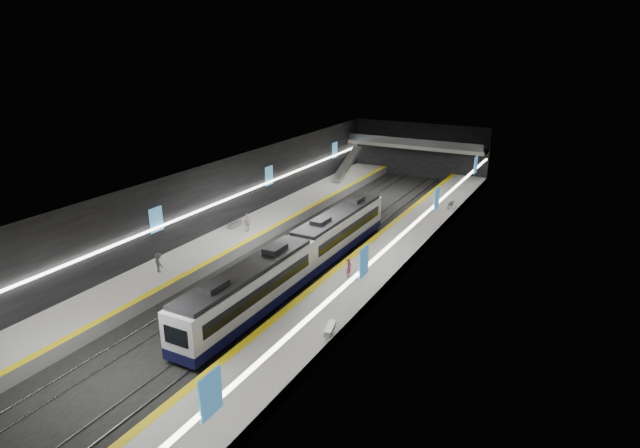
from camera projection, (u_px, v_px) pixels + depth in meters
The scene contains 24 objects.
ground at pixel (300, 257), 50.55m from camera, with size 70.00×70.00×0.00m, color black.
ceiling at pixel (299, 174), 47.92m from camera, with size 20.00×70.00×0.04m, color beige.
wall_left at pixel (214, 202), 53.68m from camera, with size 0.04×70.00×8.00m, color black.
wall_right at pixel (403, 234), 44.78m from camera, with size 0.04×70.00×8.00m, color black.
wall_back at pixel (419, 150), 78.39m from camera, with size 20.00×0.04×8.00m, color black.
platform_left at pixel (236, 238), 53.72m from camera, with size 5.00×70.00×1.00m, color slate.
tile_surface_left at pixel (236, 234), 53.55m from camera, with size 5.00×70.00×0.02m, color #A7A7A2.
tactile_strip_left at pixel (254, 237), 52.57m from camera, with size 0.60×70.00×0.02m, color yellow.
platform_right at pixel (374, 267), 47.05m from camera, with size 5.00×70.00×1.00m, color slate.
tile_surface_right at pixel (374, 261), 46.88m from camera, with size 5.00×70.00×0.02m, color #A7A7A2.
tactile_strip_right at pixel (351, 257), 47.85m from camera, with size 0.60×70.00×0.02m, color yellow.
rails at pixel (300, 256), 50.53m from camera, with size 6.52×70.00×0.12m.
train at pixel (300, 255), 45.08m from camera, with size 2.69×30.04×3.60m.
ad_posters at pixel (305, 208), 49.90m from camera, with size 19.94×53.50×2.20m.
cove_light_left at pixel (216, 204), 53.66m from camera, with size 0.25×68.60×0.12m, color white.
cove_light_right at pixel (400, 236), 44.94m from camera, with size 0.25×68.60×0.12m, color white.
mezzanine_bridge at pixel (415, 146), 76.33m from camera, with size 20.00×3.00×1.50m.
escalator at pixel (347, 164), 74.59m from camera, with size 1.20×8.00×0.60m, color #99999E.
bench_left_far at pixel (235, 225), 55.43m from camera, with size 0.54×1.93×0.47m, color #99999E.
bench_right_near at pixel (330, 329), 35.59m from camera, with size 0.48×1.72×0.42m, color #99999E.
bench_right_far at pixel (451, 205), 62.03m from camera, with size 0.49×1.78×0.43m, color #99999E.
passenger_right_a at pixel (349, 268), 43.63m from camera, with size 0.59×0.38×1.61m, color #A93F51.
passenger_left_a at pixel (248, 223), 53.88m from camera, with size 1.10×0.46×1.87m, color beige.
passenger_left_b at pixel (159, 263), 44.47m from camera, with size 1.10×0.63×1.70m, color #3D3E44.
Camera 1 is at (23.66, -40.34, 19.52)m, focal length 30.00 mm.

